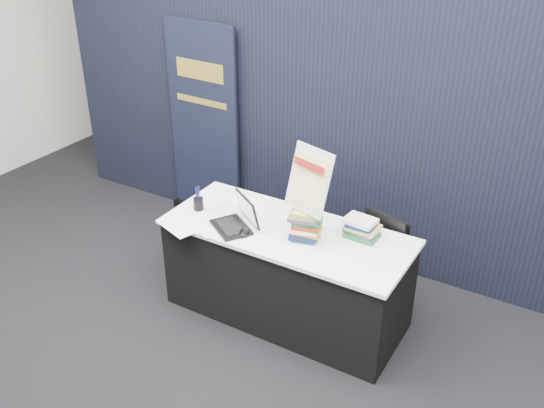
{
  "coord_description": "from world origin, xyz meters",
  "views": [
    {
      "loc": [
        1.82,
        -2.7,
        2.98
      ],
      "look_at": [
        -0.13,
        0.55,
        0.93
      ],
      "focal_mm": 40.0,
      "sensor_mm": 36.0,
      "label": 1
    }
  ],
  "objects_px": {
    "info_sign": "(309,181)",
    "book_stack_short": "(362,228)",
    "laptop": "(234,219)",
    "pullup_banner": "(204,136)",
    "book_stack_tall": "(306,226)",
    "stacking_chair": "(375,266)",
    "display_table": "(287,273)"
  },
  "relations": [
    {
      "from": "info_sign",
      "to": "book_stack_short",
      "type": "bearing_deg",
      "value": 47.75
    },
    {
      "from": "laptop",
      "to": "pullup_banner",
      "type": "distance_m",
      "value": 1.53
    },
    {
      "from": "book_stack_tall",
      "to": "stacking_chair",
      "type": "distance_m",
      "value": 0.67
    },
    {
      "from": "laptop",
      "to": "stacking_chair",
      "type": "bearing_deg",
      "value": 59.13
    },
    {
      "from": "book_stack_short",
      "to": "laptop",
      "type": "bearing_deg",
      "value": -158.75
    },
    {
      "from": "info_sign",
      "to": "stacking_chair",
      "type": "xyz_separation_m",
      "value": [
        0.4,
        0.32,
        -0.73
      ]
    },
    {
      "from": "book_stack_short",
      "to": "info_sign",
      "type": "bearing_deg",
      "value": -148.95
    },
    {
      "from": "display_table",
      "to": "book_stack_short",
      "type": "xyz_separation_m",
      "value": [
        0.49,
        0.18,
        0.45
      ]
    },
    {
      "from": "display_table",
      "to": "info_sign",
      "type": "height_order",
      "value": "info_sign"
    },
    {
      "from": "book_stack_short",
      "to": "pullup_banner",
      "type": "xyz_separation_m",
      "value": [
        -1.92,
        0.77,
        0.02
      ]
    },
    {
      "from": "stacking_chair",
      "to": "book_stack_short",
      "type": "bearing_deg",
      "value": -105.28
    },
    {
      "from": "pullup_banner",
      "to": "stacking_chair",
      "type": "relative_size",
      "value": 2.31
    },
    {
      "from": "book_stack_tall",
      "to": "book_stack_short",
      "type": "xyz_separation_m",
      "value": [
        0.32,
        0.23,
        -0.03
      ]
    },
    {
      "from": "book_stack_short",
      "to": "info_sign",
      "type": "height_order",
      "value": "info_sign"
    },
    {
      "from": "book_stack_tall",
      "to": "pullup_banner",
      "type": "height_order",
      "value": "pullup_banner"
    },
    {
      "from": "book_stack_short",
      "to": "display_table",
      "type": "bearing_deg",
      "value": -159.83
    },
    {
      "from": "display_table",
      "to": "book_stack_tall",
      "type": "xyz_separation_m",
      "value": [
        0.17,
        -0.04,
        0.48
      ]
    },
    {
      "from": "info_sign",
      "to": "stacking_chair",
      "type": "distance_m",
      "value": 0.9
    },
    {
      "from": "display_table",
      "to": "pullup_banner",
      "type": "height_order",
      "value": "pullup_banner"
    },
    {
      "from": "book_stack_short",
      "to": "info_sign",
      "type": "relative_size",
      "value": 0.48
    },
    {
      "from": "book_stack_tall",
      "to": "pullup_banner",
      "type": "bearing_deg",
      "value": 148.18
    },
    {
      "from": "display_table",
      "to": "book_stack_tall",
      "type": "relative_size",
      "value": 7.78
    },
    {
      "from": "laptop",
      "to": "info_sign",
      "type": "relative_size",
      "value": 0.85
    },
    {
      "from": "display_table",
      "to": "book_stack_tall",
      "type": "height_order",
      "value": "book_stack_tall"
    },
    {
      "from": "laptop",
      "to": "stacking_chair",
      "type": "relative_size",
      "value": 0.48
    },
    {
      "from": "book_stack_tall",
      "to": "laptop",
      "type": "bearing_deg",
      "value": -168.75
    },
    {
      "from": "pullup_banner",
      "to": "stacking_chair",
      "type": "distance_m",
      "value": 2.13
    },
    {
      "from": "book_stack_tall",
      "to": "display_table",
      "type": "bearing_deg",
      "value": 165.41
    },
    {
      "from": "book_stack_tall",
      "to": "book_stack_short",
      "type": "height_order",
      "value": "book_stack_tall"
    },
    {
      "from": "book_stack_short",
      "to": "pullup_banner",
      "type": "distance_m",
      "value": 2.07
    },
    {
      "from": "display_table",
      "to": "pullup_banner",
      "type": "relative_size",
      "value": 0.95
    },
    {
      "from": "book_stack_tall",
      "to": "book_stack_short",
      "type": "distance_m",
      "value": 0.4
    }
  ]
}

